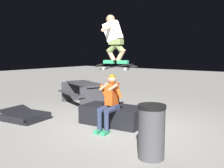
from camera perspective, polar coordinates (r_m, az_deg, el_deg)
The scene contains 8 objects.
ground_plane at distance 6.19m, azimuth 1.48°, elevation -9.57°, with size 40.00×40.00×0.00m, color gray.
ledge_box_main at distance 6.33m, azimuth 0.14°, elevation -7.05°, with size 1.54×0.79×0.46m, color black.
person_sitting_on_ledge at distance 5.75m, azimuth -0.52°, elevation -3.53°, with size 0.60×0.78×1.30m.
skateboard at distance 5.86m, azimuth 0.87°, elevation 3.93°, with size 1.04×0.38×0.15m.
skater_airborne at distance 5.89m, azimuth 0.38°, elevation 10.64°, with size 0.63×0.89×1.12m.
kicker_ramp at distance 7.16m, azimuth -19.25°, elevation -7.16°, with size 1.21×1.02×0.38m.
picnic_table_back at distance 8.73m, azimuth -6.13°, elevation -1.34°, with size 2.06×1.84×0.75m.
trash_bin at distance 4.34m, azimuth 8.96°, elevation -10.61°, with size 0.47×0.47×0.93m.
Camera 1 is at (-3.50, 4.79, 1.78)m, focal length 40.25 mm.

